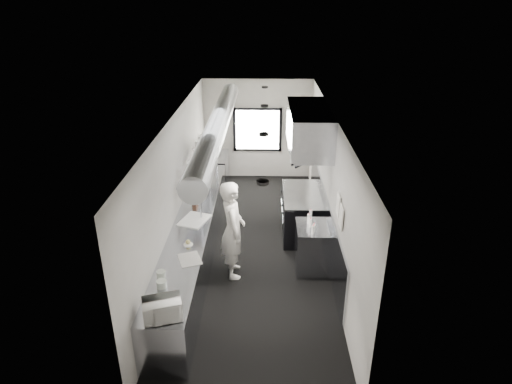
# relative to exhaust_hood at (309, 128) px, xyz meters

# --- Properties ---
(floor) EXTENTS (3.00, 8.00, 0.01)m
(floor) POSITION_rel_exhaust_hood_xyz_m (-1.10, -0.70, -2.39)
(floor) COLOR black
(floor) RESTS_ON ground
(ceiling) EXTENTS (3.00, 8.00, 0.01)m
(ceiling) POSITION_rel_exhaust_hood_xyz_m (-1.10, -0.70, 0.41)
(ceiling) COLOR silver
(ceiling) RESTS_ON wall_back
(wall_back) EXTENTS (3.00, 0.02, 2.80)m
(wall_back) POSITION_rel_exhaust_hood_xyz_m (-1.10, 3.30, -0.99)
(wall_back) COLOR #BBB8B2
(wall_back) RESTS_ON floor
(wall_front) EXTENTS (3.00, 0.02, 2.80)m
(wall_front) POSITION_rel_exhaust_hood_xyz_m (-1.10, -4.70, -0.99)
(wall_front) COLOR #BBB8B2
(wall_front) RESTS_ON floor
(wall_left) EXTENTS (0.02, 8.00, 2.80)m
(wall_left) POSITION_rel_exhaust_hood_xyz_m (-2.60, -0.70, -0.99)
(wall_left) COLOR #BBB8B2
(wall_left) RESTS_ON floor
(wall_right) EXTENTS (0.02, 8.00, 2.80)m
(wall_right) POSITION_rel_exhaust_hood_xyz_m (0.40, -0.70, -0.99)
(wall_right) COLOR #BBB8B2
(wall_right) RESTS_ON floor
(wall_cladding) EXTENTS (0.03, 5.50, 1.10)m
(wall_cladding) POSITION_rel_exhaust_hood_xyz_m (0.38, -0.40, -1.84)
(wall_cladding) COLOR #9B9FA9
(wall_cladding) RESTS_ON wall_right
(hvac_duct) EXTENTS (0.40, 6.40, 0.40)m
(hvac_duct) POSITION_rel_exhaust_hood_xyz_m (-1.80, -0.30, 0.16)
(hvac_duct) COLOR gray
(hvac_duct) RESTS_ON ceiling
(service_window) EXTENTS (1.36, 0.05, 1.25)m
(service_window) POSITION_rel_exhaust_hood_xyz_m (-1.10, 3.26, -0.99)
(service_window) COLOR white
(service_window) RESTS_ON wall_back
(exhaust_hood) EXTENTS (0.81, 2.20, 0.88)m
(exhaust_hood) POSITION_rel_exhaust_hood_xyz_m (0.00, 0.00, 0.00)
(exhaust_hood) COLOR #9B9FA9
(exhaust_hood) RESTS_ON ceiling
(prep_counter) EXTENTS (0.70, 6.00, 0.90)m
(prep_counter) POSITION_rel_exhaust_hood_xyz_m (-2.25, -1.20, -1.94)
(prep_counter) COLOR #9B9FA9
(prep_counter) RESTS_ON floor
(pass_shelf) EXTENTS (0.45, 3.00, 0.68)m
(pass_shelf) POSITION_rel_exhaust_hood_xyz_m (-2.29, 0.30, -0.86)
(pass_shelf) COLOR #9B9FA9
(pass_shelf) RESTS_ON prep_counter
(range) EXTENTS (0.88, 1.60, 0.94)m
(range) POSITION_rel_exhaust_hood_xyz_m (-0.06, 0.00, -1.92)
(range) COLOR black
(range) RESTS_ON floor
(bottle_station) EXTENTS (0.65, 0.80, 0.90)m
(bottle_station) POSITION_rel_exhaust_hood_xyz_m (0.05, -1.40, -1.94)
(bottle_station) COLOR #9B9FA9
(bottle_station) RESTS_ON floor
(far_work_table) EXTENTS (0.70, 1.20, 0.90)m
(far_work_table) POSITION_rel_exhaust_hood_xyz_m (-2.25, 2.50, -1.94)
(far_work_table) COLOR #9B9FA9
(far_work_table) RESTS_ON floor
(notice_sheet_a) EXTENTS (0.02, 0.28, 0.38)m
(notice_sheet_a) POSITION_rel_exhaust_hood_xyz_m (0.37, -1.90, -0.79)
(notice_sheet_a) COLOR white
(notice_sheet_a) RESTS_ON wall_right
(notice_sheet_b) EXTENTS (0.02, 0.28, 0.38)m
(notice_sheet_b) POSITION_rel_exhaust_hood_xyz_m (0.37, -2.25, -0.84)
(notice_sheet_b) COLOR white
(notice_sheet_b) RESTS_ON wall_right
(line_cook) EXTENTS (0.56, 0.75, 1.88)m
(line_cook) POSITION_rel_exhaust_hood_xyz_m (-1.45, -1.62, -1.45)
(line_cook) COLOR silver
(line_cook) RESTS_ON floor
(microwave) EXTENTS (0.55, 0.48, 0.28)m
(microwave) POSITION_rel_exhaust_hood_xyz_m (-2.22, -3.97, -1.35)
(microwave) COLOR white
(microwave) RESTS_ON prep_counter
(deli_tub_a) EXTENTS (0.19, 0.19, 0.11)m
(deli_tub_a) POSITION_rel_exhaust_hood_xyz_m (-2.38, -3.30, -1.44)
(deli_tub_a) COLOR #ADB7A9
(deli_tub_a) RESTS_ON prep_counter
(deli_tub_b) EXTENTS (0.16, 0.16, 0.10)m
(deli_tub_b) POSITION_rel_exhaust_hood_xyz_m (-2.45, -3.05, -1.44)
(deli_tub_b) COLOR #ADB7A9
(deli_tub_b) RESTS_ON prep_counter
(newspaper) EXTENTS (0.47, 0.52, 0.01)m
(newspaper) POSITION_rel_exhaust_hood_xyz_m (-2.09, -2.56, -1.49)
(newspaper) COLOR silver
(newspaper) RESTS_ON prep_counter
(small_plate) EXTENTS (0.19, 0.19, 0.01)m
(small_plate) POSITION_rel_exhaust_hood_xyz_m (-2.19, -2.10, -1.48)
(small_plate) COLOR white
(small_plate) RESTS_ON prep_counter
(pastry) EXTENTS (0.08, 0.08, 0.08)m
(pastry) POSITION_rel_exhaust_hood_xyz_m (-2.19, -2.10, -1.43)
(pastry) COLOR tan
(pastry) RESTS_ON small_plate
(cutting_board) EXTENTS (0.62, 0.72, 0.02)m
(cutting_board) POSITION_rel_exhaust_hood_xyz_m (-2.22, -1.20, -1.48)
(cutting_board) COLOR white
(cutting_board) RESTS_ON prep_counter
(knife_block) EXTENTS (0.10, 0.20, 0.21)m
(knife_block) POSITION_rel_exhaust_hood_xyz_m (-2.34, -0.34, -1.38)
(knife_block) COLOR brown
(knife_block) RESTS_ON prep_counter
(plate_stack_a) EXTENTS (0.27, 0.27, 0.29)m
(plate_stack_a) POSITION_rel_exhaust_hood_xyz_m (-2.28, -0.59, -0.68)
(plate_stack_a) COLOR white
(plate_stack_a) RESTS_ON pass_shelf
(plate_stack_b) EXTENTS (0.32, 0.32, 0.31)m
(plate_stack_b) POSITION_rel_exhaust_hood_xyz_m (-2.27, 0.15, -0.66)
(plate_stack_b) COLOR white
(plate_stack_b) RESTS_ON pass_shelf
(plate_stack_c) EXTENTS (0.32, 0.32, 0.36)m
(plate_stack_c) POSITION_rel_exhaust_hood_xyz_m (-2.29, 0.57, -0.64)
(plate_stack_c) COLOR white
(plate_stack_c) RESTS_ON pass_shelf
(plate_stack_d) EXTENTS (0.24, 0.24, 0.38)m
(plate_stack_d) POSITION_rel_exhaust_hood_xyz_m (-2.29, 0.91, -0.63)
(plate_stack_d) COLOR white
(plate_stack_d) RESTS_ON pass_shelf
(squeeze_bottle_a) EXTENTS (0.07, 0.07, 0.17)m
(squeeze_bottle_a) POSITION_rel_exhaust_hood_xyz_m (0.00, -1.67, -1.41)
(squeeze_bottle_a) COLOR white
(squeeze_bottle_a) RESTS_ON bottle_station
(squeeze_bottle_b) EXTENTS (0.07, 0.07, 0.16)m
(squeeze_bottle_b) POSITION_rel_exhaust_hood_xyz_m (0.03, -1.59, -1.41)
(squeeze_bottle_b) COLOR white
(squeeze_bottle_b) RESTS_ON bottle_station
(squeeze_bottle_c) EXTENTS (0.07, 0.07, 0.17)m
(squeeze_bottle_c) POSITION_rel_exhaust_hood_xyz_m (-0.02, -1.41, -1.40)
(squeeze_bottle_c) COLOR white
(squeeze_bottle_c) RESTS_ON bottle_station
(squeeze_bottle_d) EXTENTS (0.08, 0.08, 0.19)m
(squeeze_bottle_d) POSITION_rel_exhaust_hood_xyz_m (-0.04, -1.28, -1.39)
(squeeze_bottle_d) COLOR white
(squeeze_bottle_d) RESTS_ON bottle_station
(squeeze_bottle_e) EXTENTS (0.06, 0.06, 0.17)m
(squeeze_bottle_e) POSITION_rel_exhaust_hood_xyz_m (0.02, -1.07, -1.40)
(squeeze_bottle_e) COLOR white
(squeeze_bottle_e) RESTS_ON bottle_station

